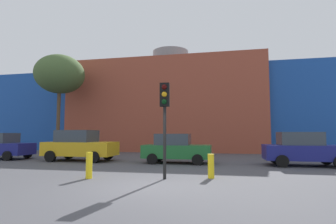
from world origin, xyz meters
TOP-DOWN VIEW (x-y plane):
  - ground_plane at (0.00, 0.00)m, footprint 200.00×200.00m
  - building_backdrop at (-3.13, 20.20)m, footprint 37.83×10.86m
  - parked_car_0 at (-12.08, 6.79)m, footprint 3.99×1.96m
  - parked_car_1 at (-6.31, 6.79)m, footprint 4.40×2.15m
  - parked_car_2 at (-0.19, 6.79)m, footprint 3.88×1.91m
  - parked_car_3 at (6.62, 6.79)m, footprint 4.09×2.01m
  - traffic_light_island at (0.33, 1.41)m, footprint 0.38×0.37m
  - bare_tree_0 at (-11.41, 11.95)m, footprint 4.22×4.22m
  - bollard_yellow_0 at (2.01, 1.98)m, footprint 0.24×0.24m
  - bollard_yellow_1 at (-2.51, 0.98)m, footprint 0.24×0.24m

SIDE VIEW (x-z plane):
  - ground_plane at x=0.00m, z-range 0.00..0.00m
  - bollard_yellow_0 at x=2.01m, z-range 0.00..0.91m
  - bollard_yellow_1 at x=-2.51m, z-range 0.00..0.98m
  - parked_car_2 at x=-0.19m, z-range 0.00..1.68m
  - parked_car_0 at x=-12.08m, z-range 0.00..1.72m
  - parked_car_3 at x=6.62m, z-range 0.00..1.77m
  - parked_car_1 at x=-6.31m, z-range -0.01..1.90m
  - traffic_light_island at x=0.33m, z-range 0.86..4.47m
  - building_backdrop at x=-3.13m, z-range -1.15..9.77m
  - bare_tree_0 at x=-11.41m, z-range 2.56..11.13m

